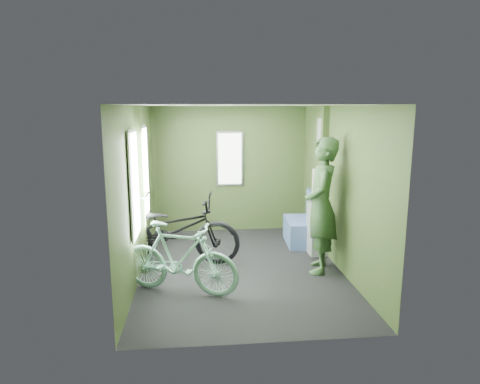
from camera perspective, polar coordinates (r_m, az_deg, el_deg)
The scene contains 6 objects.
room at distance 5.91m, azimuth -0.30°, elevation 3.07°, with size 4.00×4.02×2.31m.
bicycle_black at distance 6.54m, azimuth -8.73°, elevation -9.27°, with size 0.68×1.96×1.03m, color black.
bicycle_mint at distance 5.52m, azimuth -8.00°, elevation -13.22°, with size 0.43×1.53×0.92m, color #86C8B7.
passenger at distance 6.00m, azimuth 10.77°, elevation -1.80°, with size 0.61×0.78×1.88m.
waste_box at distance 6.83m, azimuth 10.25°, elevation -4.54°, with size 0.26×0.36×0.88m, color slate.
bench_seat at distance 7.34m, azimuth 8.20°, elevation -4.83°, with size 0.51×0.86×0.88m.
Camera 1 is at (-0.59, -5.79, 2.27)m, focal length 32.00 mm.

